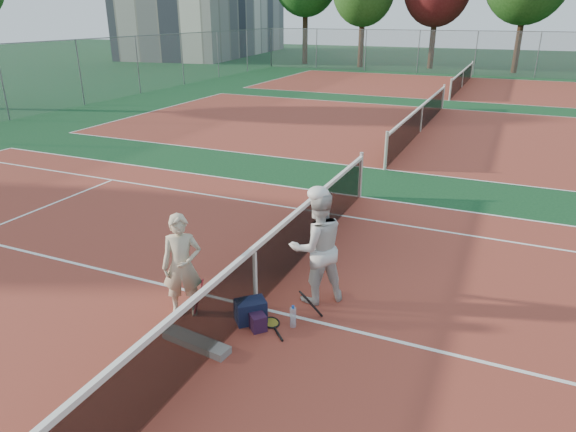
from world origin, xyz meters
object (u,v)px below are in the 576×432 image
(sports_bag_navy, at_px, (251,311))
(sports_bag_purple, at_px, (257,321))
(water_bottle, at_px, (293,317))
(net_main, at_px, (255,278))
(racket_spare, at_px, (271,323))
(player_a, at_px, (182,266))
(racket_black_held, at_px, (306,306))
(player_b, at_px, (317,247))
(racket_red, at_px, (202,298))

(sports_bag_navy, xyz_separation_m, sports_bag_purple, (0.17, -0.12, -0.05))
(sports_bag_purple, xyz_separation_m, water_bottle, (0.45, 0.24, 0.03))
(net_main, distance_m, racket_spare, 0.70)
(player_a, bearing_deg, racket_black_held, -13.26)
(player_a, relative_size, sports_bag_purple, 5.29)
(sports_bag_purple, bearing_deg, sports_bag_navy, 142.95)
(net_main, height_order, player_b, player_b)
(racket_red, xyz_separation_m, racket_spare, (1.02, 0.21, -0.28))
(net_main, height_order, racket_black_held, net_main)
(racket_spare, relative_size, sports_bag_navy, 1.41)
(player_a, relative_size, racket_spare, 2.60)
(sports_bag_purple, distance_m, water_bottle, 0.51)
(player_b, height_order, racket_spare, player_b)
(net_main, distance_m, player_a, 1.07)
(water_bottle, bearing_deg, racket_black_held, 59.14)
(racket_black_held, bearing_deg, racket_red, -33.09)
(racket_black_held, bearing_deg, sports_bag_navy, -27.75)
(racket_red, distance_m, racket_black_held, 1.52)
(player_b, bearing_deg, sports_bag_navy, 14.94)
(sports_bag_purple, relative_size, water_bottle, 0.98)
(water_bottle, bearing_deg, sports_bag_navy, -169.34)
(racket_spare, height_order, water_bottle, water_bottle)
(net_main, xyz_separation_m, racket_red, (-0.62, -0.50, -0.22))
(racket_black_held, distance_m, sports_bag_navy, 0.79)
(sports_bag_navy, xyz_separation_m, water_bottle, (0.61, 0.12, -0.02))
(racket_red, relative_size, racket_spare, 0.98)
(net_main, bearing_deg, player_b, 39.41)
(player_a, xyz_separation_m, sports_bag_purple, (1.15, 0.07, -0.66))
(player_b, height_order, racket_black_held, player_b)
(player_a, relative_size, racket_black_held, 3.10)
(sports_bag_navy, distance_m, sports_bag_purple, 0.21)
(racket_black_held, distance_m, racket_spare, 0.55)
(net_main, distance_m, racket_red, 0.83)
(racket_spare, bearing_deg, water_bottle, -123.85)
(player_a, bearing_deg, sports_bag_purple, -26.04)
(racket_spare, relative_size, sports_bag_purple, 2.04)
(water_bottle, bearing_deg, net_main, 161.41)
(player_b, xyz_separation_m, racket_spare, (-0.34, -0.90, -0.87))
(sports_bag_navy, height_order, water_bottle, sports_bag_navy)
(racket_black_held, relative_size, sports_bag_navy, 1.18)
(player_b, height_order, racket_red, player_b)
(player_a, distance_m, player_b, 1.99)
(racket_red, relative_size, racket_black_held, 1.17)
(net_main, xyz_separation_m, player_a, (-0.88, -0.55, 0.27))
(racket_red, bearing_deg, player_b, 12.34)
(racket_black_held, xyz_separation_m, sports_bag_purple, (-0.56, -0.43, -0.13))
(player_b, height_order, sports_bag_navy, player_b)
(player_a, xyz_separation_m, player_b, (1.62, 1.16, 0.11))
(net_main, relative_size, sports_bag_purple, 37.30)
(player_a, distance_m, racket_black_held, 1.86)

